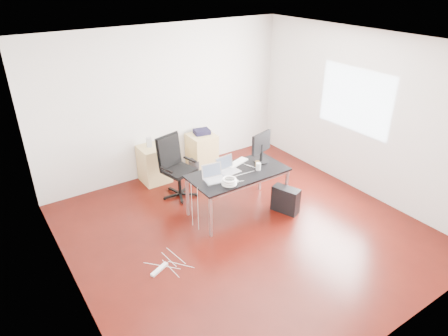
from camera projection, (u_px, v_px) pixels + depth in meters
room_shell at (248, 147)px, 5.61m from camera, size 5.00×5.00×5.00m
desk at (238, 175)px, 6.41m from camera, size 1.60×0.80×0.73m
office_chair at (175, 164)px, 6.92m from camera, size 0.58×0.60×1.08m
filing_cabinet_left at (154, 164)px, 7.49m from camera, size 0.50×0.50×0.70m
filing_cabinet_right at (202, 151)px, 8.01m from camera, size 0.50×0.50×0.70m
pc_tower at (286, 200)px, 6.60m from camera, size 0.34×0.49×0.44m
wastebasket at (195, 166)px, 7.88m from camera, size 0.29×0.29×0.28m
power_strip at (159, 269)px, 5.39m from camera, size 0.30×0.17×0.04m
laptop_left at (214, 176)px, 6.14m from camera, size 0.36×0.30×0.23m
laptop_right at (228, 168)px, 6.38m from camera, size 0.35×0.28×0.23m
monitor at (261, 146)px, 6.61m from camera, size 0.45×0.26×0.51m
keyboard at (237, 163)px, 6.65m from camera, size 0.46×0.27×0.02m
cup_white at (258, 167)px, 6.42m from camera, size 0.08×0.08×0.12m
cup_brown at (257, 164)px, 6.52m from camera, size 0.10×0.10×0.10m
cable_coil at (229, 182)px, 5.99m from camera, size 0.24×0.24×0.11m
power_adapter at (236, 181)px, 6.08m from camera, size 0.07×0.07×0.03m
speaker at (149, 142)px, 7.30m from camera, size 0.11×0.10×0.18m
navy_garment at (202, 132)px, 7.88m from camera, size 0.34×0.29×0.09m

